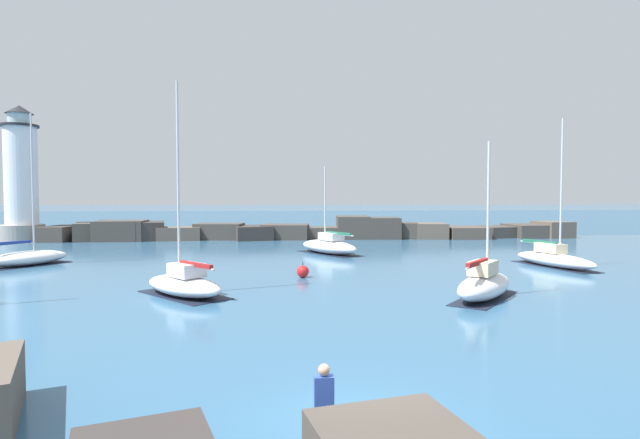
{
  "coord_description": "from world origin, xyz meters",
  "views": [
    {
      "loc": [
        -1.64,
        -10.07,
        4.76
      ],
      "look_at": [
        2.18,
        32.71,
        2.83
      ],
      "focal_mm": 28.0,
      "sensor_mm": 36.0,
      "label": 1
    }
  ],
  "objects": [
    {
      "name": "ground_plane",
      "position": [
        0.0,
        0.0,
        0.0
      ],
      "size": [
        600.0,
        600.0,
        0.0
      ],
      "primitive_type": "plane",
      "color": "#336084"
    },
    {
      "name": "open_sea_beyond",
      "position": [
        0.0,
        106.94,
        0.0
      ],
      "size": [
        400.0,
        116.0,
        0.01
      ],
      "color": "#235175",
      "rests_on": "ground"
    },
    {
      "name": "breakwater_jetty",
      "position": [
        0.44,
        46.72,
        0.9
      ],
      "size": [
        64.69,
        6.85,
        2.55
      ],
      "color": "brown",
      "rests_on": "ground"
    },
    {
      "name": "lighthouse",
      "position": [
        -28.91,
        46.28,
        6.36
      ],
      "size": [
        4.41,
        4.41,
        14.57
      ],
      "color": "gray",
      "rests_on": "ground"
    },
    {
      "name": "sailboat_moored_0",
      "position": [
        -18.89,
        26.3,
        0.56
      ],
      "size": [
        5.02,
        5.75,
        10.63
      ],
      "color": "white",
      "rests_on": "ground"
    },
    {
      "name": "sailboat_moored_1",
      "position": [
        2.82,
        31.52,
        0.66
      ],
      "size": [
        5.48,
        7.01,
        7.4
      ],
      "color": "white",
      "rests_on": "ground"
    },
    {
      "name": "sailboat_moored_2",
      "position": [
        17.33,
        22.37,
        0.59
      ],
      "size": [
        3.26,
        7.23,
        10.02
      ],
      "color": "white",
      "rests_on": "ground"
    },
    {
      "name": "sailboat_moored_3",
      "position": [
        -6.08,
        14.42,
        0.6
      ],
      "size": [
        5.25,
        5.51,
        10.37
      ],
      "color": "white",
      "rests_on": "ground"
    },
    {
      "name": "sailboat_moored_5",
      "position": [
        8.09,
        12.34,
        0.68
      ],
      "size": [
        4.87,
        5.27,
        7.39
      ],
      "color": "white",
      "rests_on": "ground"
    },
    {
      "name": "mooring_buoy_orange_near",
      "position": [
        -0.05,
        19.25,
        0.36
      ],
      "size": [
        0.72,
        0.72,
        0.92
      ],
      "color": "red",
      "rests_on": "ground"
    },
    {
      "name": "person_on_rocks",
      "position": [
        -0.77,
        -1.11,
        0.95
      ],
      "size": [
        0.36,
        0.22,
        1.7
      ],
      "color": "#282833",
      "rests_on": "ground"
    }
  ]
}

